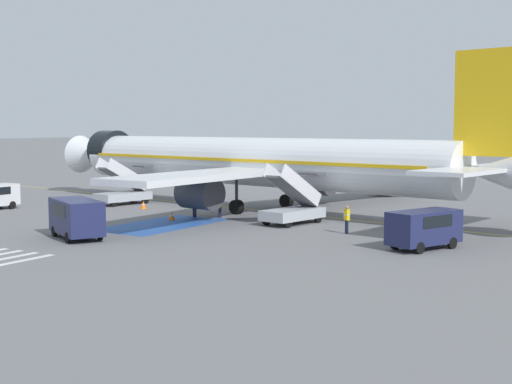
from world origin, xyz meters
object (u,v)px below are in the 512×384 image
(fuel_tanker, at_px, (407,177))
(traffic_cone_0, at_px, (143,205))
(airliner, at_px, (252,162))
(ground_crew_0, at_px, (194,203))
(traffic_cone_1, at_px, (172,216))
(boarding_stairs_forward, at_px, (123,193))
(ground_crew_1, at_px, (347,217))
(service_van_0, at_px, (76,215))
(ground_crew_2, at_px, (220,205))
(boarding_stairs_aft, at_px, (293,209))
(service_van_1, at_px, (424,226))

(fuel_tanker, bearing_deg, traffic_cone_0, -110.57)
(airliner, height_order, ground_crew_0, airliner)
(traffic_cone_1, bearing_deg, fuel_tanker, 75.93)
(fuel_tanker, bearing_deg, boarding_stairs_forward, -118.62)
(airliner, distance_m, ground_crew_1, 14.70)
(ground_crew_0, distance_m, traffic_cone_0, 7.10)
(boarding_stairs_forward, bearing_deg, ground_crew_1, -3.20)
(service_van_0, relative_size, ground_crew_1, 2.88)
(ground_crew_0, height_order, ground_crew_2, ground_crew_0)
(boarding_stairs_aft, xyz_separation_m, service_van_1, (11.00, -5.22, 0.25))
(ground_crew_0, relative_size, ground_crew_2, 1.10)
(service_van_1, bearing_deg, boarding_stairs_forward, 5.65)
(traffic_cone_1, bearing_deg, ground_crew_0, 80.01)
(boarding_stairs_forward, xyz_separation_m, ground_crew_2, (12.21, -3.07, -0.09))
(service_van_0, height_order, ground_crew_0, service_van_0)
(airliner, distance_m, service_van_0, 18.47)
(traffic_cone_0, bearing_deg, traffic_cone_1, -34.35)
(airliner, bearing_deg, service_van_1, -111.52)
(boarding_stairs_forward, bearing_deg, service_van_0, -46.39)
(service_van_0, relative_size, ground_crew_0, 2.92)
(boarding_stairs_forward, distance_m, ground_crew_0, 11.09)
(ground_crew_0, bearing_deg, service_van_1, -79.22)
(airliner, bearing_deg, fuel_tanker, -5.48)
(boarding_stairs_forward, xyz_separation_m, service_van_1, (29.49, -8.51, 0.27))
(ground_crew_2, bearing_deg, traffic_cone_1, 139.95)
(boarding_stairs_forward, bearing_deg, traffic_cone_0, -14.79)
(fuel_tanker, bearing_deg, traffic_cone_1, -95.80)
(boarding_stairs_aft, relative_size, traffic_cone_1, 9.46)
(boarding_stairs_aft, height_order, traffic_cone_0, boarding_stairs_aft)
(service_van_0, relative_size, traffic_cone_1, 8.89)
(airliner, relative_size, traffic_cone_0, 74.76)
(boarding_stairs_aft, height_order, fuel_tanker, boarding_stairs_aft)
(service_van_0, distance_m, ground_crew_1, 16.62)
(fuel_tanker, distance_m, ground_crew_0, 27.76)
(airliner, relative_size, traffic_cone_1, 82.09)
(service_van_1, relative_size, traffic_cone_0, 7.47)
(airliner, relative_size, ground_crew_0, 27.00)
(service_van_0, bearing_deg, service_van_1, 138.48)
(service_van_0, distance_m, traffic_cone_1, 9.79)
(traffic_cone_0, bearing_deg, ground_crew_2, -9.08)
(service_van_1, distance_m, traffic_cone_1, 19.64)
(service_van_0, bearing_deg, ground_crew_0, -152.26)
(fuel_tanker, distance_m, service_van_1, 33.86)
(fuel_tanker, bearing_deg, service_van_0, -91.78)
(traffic_cone_1, bearing_deg, service_van_0, -87.55)
(boarding_stairs_forward, bearing_deg, traffic_cone_1, -20.99)
(service_van_0, xyz_separation_m, ground_crew_2, (1.77, 12.70, -0.48))
(traffic_cone_0, relative_size, traffic_cone_1, 1.10)
(boarding_stairs_forward, xyz_separation_m, boarding_stairs_aft, (18.49, -3.29, 0.02))
(airliner, distance_m, ground_crew_2, 6.33)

